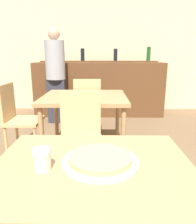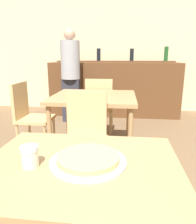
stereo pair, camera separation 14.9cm
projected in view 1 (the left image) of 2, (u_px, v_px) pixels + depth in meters
name	position (u px, v px, depth m)	size (l,w,h in m)	color
wall_back	(99.00, 46.00, 4.79)	(8.00, 0.05, 2.80)	beige
dining_table_near	(93.00, 183.00, 1.01)	(0.90, 0.73, 0.73)	#A87F51
dining_table_far	(85.00, 103.00, 2.56)	(0.96, 0.90, 0.76)	#A87F51
bar_counter	(99.00, 89.00, 4.52)	(2.60, 0.56, 1.07)	brown
bar_back_shelf	(99.00, 60.00, 4.51)	(2.39, 0.24, 0.31)	brown
chair_far_side_front	(80.00, 133.00, 2.00)	(0.40, 0.40, 0.89)	tan
chair_far_side_back	(88.00, 104.00, 3.20)	(0.40, 0.40, 0.89)	tan
chair_far_side_left	(17.00, 115.00, 2.61)	(0.40, 0.40, 0.89)	tan
pizza_tray	(100.00, 160.00, 0.99)	(0.35, 0.35, 0.04)	#B7B7BC
cheese_shaker	(42.00, 159.00, 0.93)	(0.08, 0.08, 0.10)	beige
person_standing	(56.00, 73.00, 3.87)	(0.34, 0.34, 1.67)	#2D2D38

